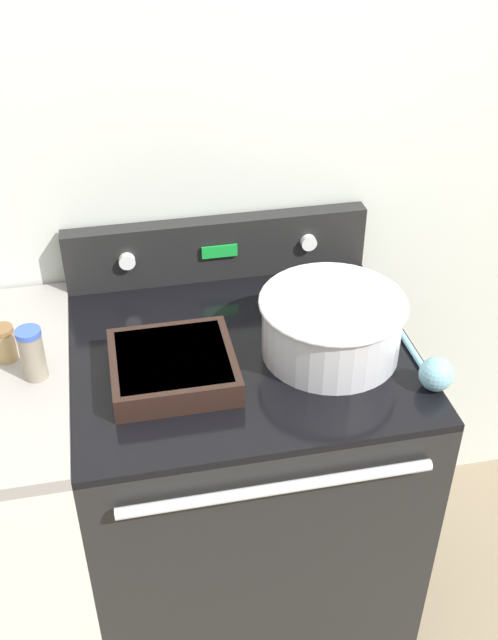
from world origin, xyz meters
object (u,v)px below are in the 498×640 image
at_px(ladle, 433,371).
at_px(spice_jar_blue_cap, 32,354).
at_px(casserole_dish, 173,365).
at_px(mixing_bowl, 332,323).
at_px(spice_jar_brown_cap, 4,343).

bearing_deg(ladle, spice_jar_blue_cap, 167.77).
xyz_separation_m(casserole_dish, ladle, (0.53, -0.13, 0.00)).
height_order(mixing_bowl, spice_jar_brown_cap, mixing_bowl).
distance_m(mixing_bowl, spice_jar_blue_cap, 0.64).
bearing_deg(spice_jar_brown_cap, ladle, -16.03).
distance_m(casserole_dish, spice_jar_brown_cap, 0.37).
bearing_deg(ladle, mixing_bowl, 140.19).
relative_size(casserole_dish, spice_jar_brown_cap, 3.20).
bearing_deg(mixing_bowl, ladle, -39.81).
bearing_deg(spice_jar_blue_cap, mixing_bowl, -2.52).
height_order(spice_jar_blue_cap, spice_jar_brown_cap, spice_jar_blue_cap).
height_order(ladle, spice_jar_blue_cap, spice_jar_blue_cap).
bearing_deg(mixing_bowl, casserole_dish, -176.88).
distance_m(casserole_dish, spice_jar_blue_cap, 0.29).
xyz_separation_m(mixing_bowl, spice_jar_brown_cap, (-0.70, 0.10, -0.03)).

